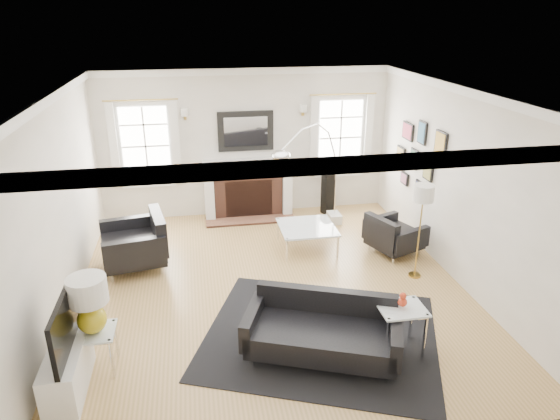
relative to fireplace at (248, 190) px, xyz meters
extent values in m
plane|color=#A37E44|center=(0.00, -2.79, -0.54)|extent=(6.00, 6.00, 0.00)
cube|color=silver|center=(0.00, 0.21, 0.86)|extent=(5.50, 0.04, 2.80)
cube|color=silver|center=(0.00, -5.79, 0.86)|extent=(5.50, 0.04, 2.80)
cube|color=silver|center=(-2.75, -2.79, 0.86)|extent=(0.04, 6.00, 2.80)
cube|color=silver|center=(2.75, -2.79, 0.86)|extent=(0.04, 6.00, 2.80)
cube|color=white|center=(0.00, -2.79, 2.26)|extent=(5.50, 6.00, 0.02)
cube|color=white|center=(0.00, -2.79, 2.20)|extent=(5.50, 6.00, 0.12)
cube|color=white|center=(-0.75, 0.01, 0.01)|extent=(0.18, 0.38, 1.10)
cube|color=white|center=(0.75, 0.01, 0.01)|extent=(0.18, 0.38, 1.10)
cube|color=white|center=(0.00, 0.01, 0.51)|extent=(1.70, 0.38, 0.12)
cube|color=white|center=(0.00, 0.01, 0.41)|extent=(1.50, 0.34, 0.10)
cube|color=brown|center=(0.00, 0.03, -0.09)|extent=(1.30, 0.30, 0.90)
cube|color=black|center=(0.00, -0.07, -0.16)|extent=(0.90, 0.10, 0.76)
cube|color=brown|center=(0.00, -0.24, -0.52)|extent=(1.70, 0.50, 0.04)
cube|color=black|center=(0.00, 0.17, 1.11)|extent=(1.05, 0.06, 0.75)
cube|color=white|center=(0.00, 0.13, 1.11)|extent=(0.82, 0.02, 0.55)
cube|color=white|center=(-1.85, 0.18, 0.91)|extent=(1.00, 0.05, 1.60)
cube|color=white|center=(-1.85, 0.15, 0.91)|extent=(0.84, 0.02, 1.44)
cube|color=white|center=(-2.40, 0.08, 0.96)|extent=(0.14, 0.05, 1.55)
cube|color=white|center=(-1.30, 0.08, 0.96)|extent=(0.14, 0.05, 1.55)
cube|color=white|center=(1.85, 0.18, 0.91)|extent=(1.00, 0.05, 1.60)
cube|color=white|center=(1.85, 0.15, 0.91)|extent=(0.84, 0.02, 1.44)
cube|color=white|center=(1.30, 0.08, 0.96)|extent=(0.14, 0.05, 1.55)
cube|color=white|center=(2.40, 0.08, 0.96)|extent=(0.14, 0.05, 1.55)
cube|color=black|center=(2.72, -2.19, 1.31)|extent=(0.03, 0.34, 0.44)
cube|color=gold|center=(2.70, -2.19, 1.31)|extent=(0.01, 0.29, 0.39)
cube|color=black|center=(2.72, -1.54, 1.36)|extent=(0.03, 0.28, 0.38)
cube|color=#316388|center=(2.70, -1.54, 1.36)|extent=(0.01, 0.23, 0.33)
cube|color=black|center=(2.72, -0.99, 1.26)|extent=(0.03, 0.40, 0.30)
cube|color=#BB3951|center=(2.70, -0.99, 1.26)|extent=(0.01, 0.35, 0.25)
cube|color=black|center=(2.72, -1.89, 0.81)|extent=(0.03, 0.30, 0.30)
cube|color=olive|center=(2.70, -1.89, 0.81)|extent=(0.01, 0.25, 0.25)
cube|color=black|center=(2.72, -1.34, 0.86)|extent=(0.03, 0.26, 0.34)
cube|color=#426F55|center=(2.70, -1.34, 0.86)|extent=(0.01, 0.21, 0.29)
cube|color=black|center=(2.72, -0.79, 0.81)|extent=(0.03, 0.32, 0.24)
cube|color=#AA8848|center=(2.70, -0.79, 0.81)|extent=(0.01, 0.27, 0.19)
cube|color=black|center=(2.72, -1.64, 0.41)|extent=(0.03, 0.24, 0.30)
cube|color=navy|center=(2.70, -1.64, 0.41)|extent=(0.01, 0.19, 0.25)
cube|color=black|center=(2.72, -1.04, 0.41)|extent=(0.03, 0.28, 0.22)
cube|color=#9B5A72|center=(2.70, -1.04, 0.41)|extent=(0.01, 0.23, 0.17)
cube|color=white|center=(-2.45, -4.49, -0.29)|extent=(0.35, 1.00, 0.50)
cube|color=black|center=(-2.40, -4.49, 0.26)|extent=(0.05, 1.00, 0.58)
cube|color=black|center=(0.42, -4.04, -0.54)|extent=(3.47, 3.21, 0.01)
cube|color=black|center=(0.32, -4.43, -0.28)|extent=(1.85, 1.35, 0.28)
cube|color=black|center=(0.45, -4.10, -0.08)|extent=(1.61, 0.74, 0.47)
cube|color=black|center=(-0.44, -4.13, -0.17)|extent=(0.41, 0.78, 0.35)
cube|color=black|center=(1.08, -4.73, -0.17)|extent=(0.41, 0.78, 0.35)
cube|color=black|center=(-2.02, -1.79, -0.22)|extent=(1.05, 1.05, 0.34)
cube|color=black|center=(-1.61, -1.72, 0.02)|extent=(0.32, 0.92, 0.57)
cube|color=black|center=(-2.10, -1.35, -0.09)|extent=(0.92, 0.30, 0.43)
cube|color=black|center=(-1.93, -2.24, -0.09)|extent=(0.92, 0.30, 0.43)
cube|color=black|center=(2.20, -2.01, -0.29)|extent=(0.94, 0.94, 0.27)
cube|color=black|center=(1.90, -2.13, -0.09)|extent=(0.39, 0.72, 0.45)
cube|color=black|center=(2.33, -2.35, -0.18)|extent=(0.71, 0.37, 0.34)
cube|color=black|center=(2.07, -1.68, -0.18)|extent=(0.71, 0.37, 0.34)
cube|color=silver|center=(0.80, -1.62, -0.14)|extent=(0.92, 0.92, 0.02)
cylinder|color=silver|center=(0.38, -2.04, -0.34)|extent=(0.04, 0.04, 0.41)
cylinder|color=silver|center=(1.21, -2.04, -0.34)|extent=(0.04, 0.04, 0.41)
cylinder|color=silver|center=(0.38, -1.20, -0.34)|extent=(0.04, 0.04, 0.41)
cylinder|color=silver|center=(1.21, -1.20, -0.34)|extent=(0.04, 0.04, 0.41)
cube|color=silver|center=(-2.20, -4.18, -0.06)|extent=(0.45, 0.45, 0.02)
cylinder|color=silver|center=(-2.38, -4.37, -0.30)|extent=(0.04, 0.04, 0.49)
cylinder|color=silver|center=(-2.02, -4.37, -0.30)|extent=(0.04, 0.04, 0.49)
cylinder|color=silver|center=(-2.38, -4.00, -0.30)|extent=(0.04, 0.04, 0.49)
cylinder|color=silver|center=(-2.02, -4.00, -0.30)|extent=(0.04, 0.04, 0.49)
cube|color=silver|center=(1.25, -4.48, 0.04)|extent=(0.54, 0.45, 0.02)
cylinder|color=silver|center=(1.02, -4.66, -0.25)|extent=(0.04, 0.04, 0.59)
cylinder|color=silver|center=(1.48, -4.66, -0.25)|extent=(0.04, 0.04, 0.59)
cylinder|color=silver|center=(1.02, -4.29, -0.25)|extent=(0.04, 0.04, 0.59)
cylinder|color=silver|center=(1.48, -4.29, -0.25)|extent=(0.04, 0.04, 0.59)
sphere|color=gold|center=(-2.20, -4.18, 0.11)|extent=(0.31, 0.31, 0.31)
cylinder|color=gold|center=(-2.20, -4.18, 0.26)|extent=(0.04, 0.04, 0.13)
cylinder|color=white|center=(-2.20, -4.18, 0.47)|extent=(0.42, 0.42, 0.29)
sphere|color=red|center=(1.25, -4.48, 0.12)|extent=(0.11, 0.11, 0.11)
sphere|color=red|center=(1.25, -4.48, 0.20)|extent=(0.08, 0.08, 0.08)
cube|color=white|center=(1.57, -0.60, -0.45)|extent=(0.22, 0.35, 0.17)
ellipsoid|color=silver|center=(0.35, -1.65, 1.12)|extent=(0.30, 0.30, 0.18)
cylinder|color=gold|center=(2.20, -2.84, -0.53)|extent=(0.19, 0.19, 0.03)
cylinder|color=gold|center=(2.20, -2.84, 0.11)|extent=(0.02, 0.02, 1.30)
cylinder|color=white|center=(2.20, -2.84, 0.80)|extent=(0.30, 0.30, 0.24)
cube|color=black|center=(1.56, -0.14, -0.03)|extent=(0.25, 0.25, 1.02)
camera|label=1|loc=(-1.00, -9.05, 3.23)|focal=32.00mm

